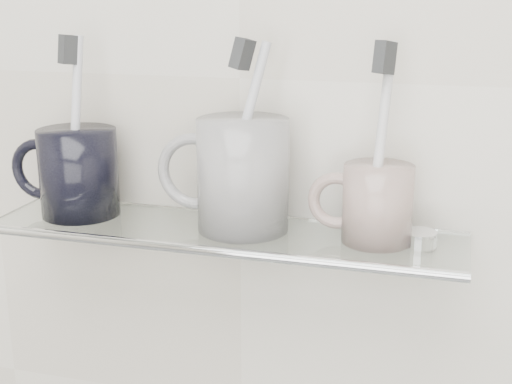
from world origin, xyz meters
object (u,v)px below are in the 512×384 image
(mug_center, at_px, (243,175))
(mug_right, at_px, (378,204))
(shelf_glass, at_px, (223,232))
(mug_left, at_px, (79,172))

(mug_center, relative_size, mug_right, 1.50)
(mug_right, bearing_deg, mug_center, 174.21)
(shelf_glass, distance_m, mug_right, 0.16)
(shelf_glass, bearing_deg, mug_center, 13.58)
(mug_left, distance_m, mug_right, 0.33)
(mug_right, bearing_deg, shelf_glass, 176.01)
(mug_left, relative_size, mug_right, 1.23)
(shelf_glass, bearing_deg, mug_left, 178.30)
(shelf_glass, xyz_separation_m, mug_left, (-0.17, 0.00, 0.05))
(mug_left, bearing_deg, shelf_glass, 21.48)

